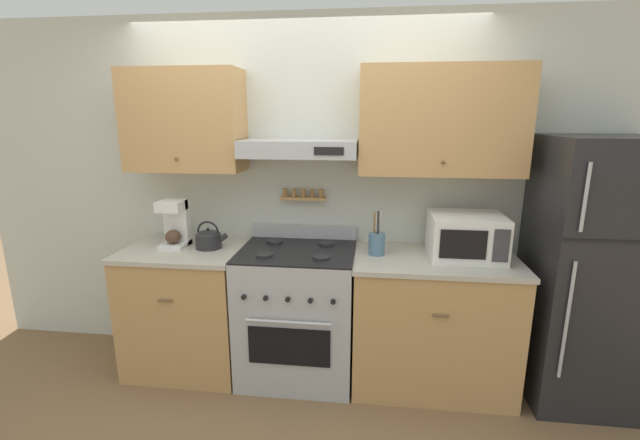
# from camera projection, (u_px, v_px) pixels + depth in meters

# --- Properties ---
(ground_plane) EXTENTS (16.00, 16.00, 0.00)m
(ground_plane) POSITION_uv_depth(u_px,v_px,m) (290.00, 400.00, 2.86)
(ground_plane) COLOR brown
(wall_back) EXTENTS (5.20, 0.46, 2.55)m
(wall_back) POSITION_uv_depth(u_px,v_px,m) (310.00, 174.00, 3.13)
(wall_back) COLOR silver
(wall_back) RESTS_ON ground_plane
(counter_left) EXTENTS (0.84, 0.68, 0.93)m
(counter_left) POSITION_uv_depth(u_px,v_px,m) (189.00, 307.00, 3.18)
(counter_left) COLOR tan
(counter_left) RESTS_ON ground_plane
(counter_right) EXTENTS (1.09, 0.68, 0.93)m
(counter_right) POSITION_uv_depth(u_px,v_px,m) (432.00, 321.00, 2.97)
(counter_right) COLOR tan
(counter_right) RESTS_ON ground_plane
(stove_range) EXTENTS (0.79, 0.69, 1.04)m
(stove_range) POSITION_uv_depth(u_px,v_px,m) (298.00, 312.00, 3.07)
(stove_range) COLOR #ADAFB5
(stove_range) RESTS_ON ground_plane
(refrigerator) EXTENTS (0.68, 0.70, 1.73)m
(refrigerator) POSITION_uv_depth(u_px,v_px,m) (590.00, 273.00, 2.74)
(refrigerator) COLOR #232326
(refrigerator) RESTS_ON ground_plane
(tea_kettle) EXTENTS (0.24, 0.18, 0.20)m
(tea_kettle) POSITION_uv_depth(u_px,v_px,m) (209.00, 238.00, 3.04)
(tea_kettle) COLOR #232326
(tea_kettle) RESTS_ON counter_left
(coffee_maker) EXTENTS (0.17, 0.21, 0.34)m
(coffee_maker) POSITION_uv_depth(u_px,v_px,m) (175.00, 223.00, 3.08)
(coffee_maker) COLOR white
(coffee_maker) RESTS_ON counter_left
(microwave) EXTENTS (0.47, 0.41, 0.29)m
(microwave) POSITION_uv_depth(u_px,v_px,m) (466.00, 236.00, 2.83)
(microwave) COLOR white
(microwave) RESTS_ON counter_right
(utensil_crock) EXTENTS (0.11, 0.11, 0.30)m
(utensil_crock) POSITION_uv_depth(u_px,v_px,m) (377.00, 243.00, 2.90)
(utensil_crock) COLOR slate
(utensil_crock) RESTS_ON counter_right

